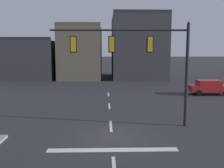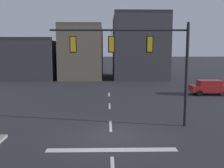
# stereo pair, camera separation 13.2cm
# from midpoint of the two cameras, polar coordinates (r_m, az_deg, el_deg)

# --- Properties ---
(ground_plane) EXTENTS (400.00, 400.00, 0.00)m
(ground_plane) POSITION_cam_midpoint_polar(r_m,az_deg,el_deg) (14.76, -0.34, -11.58)
(ground_plane) COLOR #2B2B30
(stop_bar_paint) EXTENTS (6.40, 0.50, 0.01)m
(stop_bar_paint) POSITION_cam_midpoint_polar(r_m,az_deg,el_deg) (12.88, -0.14, -14.46)
(stop_bar_paint) COLOR silver
(stop_bar_paint) RESTS_ON ground
(lane_centreline) EXTENTS (0.16, 26.40, 0.01)m
(lane_centreline) POSITION_cam_midpoint_polar(r_m,az_deg,el_deg) (16.66, -0.49, -9.33)
(lane_centreline) COLOR silver
(lane_centreline) RESTS_ON ground
(signal_mast_near_side) EXTENTS (8.58, 0.39, 6.57)m
(signal_mast_near_side) POSITION_cam_midpoint_polar(r_m,az_deg,el_deg) (16.06, 6.46, 6.73)
(signal_mast_near_side) COLOR black
(signal_mast_near_side) RESTS_ON ground
(car_lot_nearside) EXTENTS (4.49, 2.00, 1.61)m
(car_lot_nearside) POSITION_cam_midpoint_polar(r_m,az_deg,el_deg) (30.07, 20.77, -0.61)
(car_lot_nearside) COLOR #A81E1E
(car_lot_nearside) RESTS_ON ground
(building_row) EXTENTS (28.54, 13.60, 11.08)m
(building_row) POSITION_cam_midpoint_polar(r_m,az_deg,el_deg) (45.83, -4.34, 6.99)
(building_row) COLOR #38383D
(building_row) RESTS_ON ground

